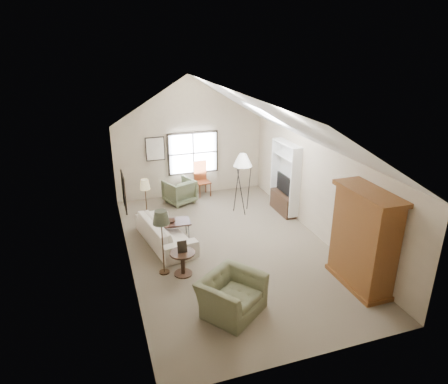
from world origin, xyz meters
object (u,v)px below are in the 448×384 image
object	(u,v)px
sofa	(165,231)
side_table	(183,263)
armchair_far	(179,191)
armchair_near	(231,295)
coffee_table	(172,230)
armoire	(364,239)
side_chair	(203,179)

from	to	relation	value
sofa	side_table	size ratio (longest dim) A/B	3.99
armchair_far	side_table	xyz separation A→B (m)	(-0.84, -4.15, -0.11)
armchair_near	coffee_table	bearing A→B (deg)	62.79
sofa	side_table	xyz separation A→B (m)	(0.10, -1.60, -0.05)
armoire	side_chair	distance (m)	6.39
armchair_near	armchair_far	xyz separation A→B (m)	(0.23, 5.74, 0.01)
sofa	armchair_far	world-z (taller)	armchair_far
armoire	coffee_table	size ratio (longest dim) A/B	2.23
sofa	armoire	bearing A→B (deg)	-141.49
armchair_near	side_chair	distance (m)	6.22
sofa	side_chair	world-z (taller)	side_chair
sofa	armchair_far	bearing A→B (deg)	-30.90
side_chair	armoire	bearing A→B (deg)	-81.59
armchair_far	armoire	bearing A→B (deg)	93.65
side_table	armchair_far	bearing A→B (deg)	78.50
armchair_near	coffee_table	xyz separation A→B (m)	(-0.51, 3.35, -0.13)
armoire	coffee_table	xyz separation A→B (m)	(-3.47, 3.34, -0.85)
coffee_table	armoire	bearing A→B (deg)	-43.91
armoire	armchair_near	bearing A→B (deg)	-179.82
coffee_table	side_chair	size ratio (longest dim) A/B	0.84
armoire	armchair_near	world-z (taller)	armoire
sofa	side_table	world-z (taller)	sofa
armoire	side_table	world-z (taller)	armoire
armchair_near	armchair_far	world-z (taller)	armchair_far
armchair_near	coffee_table	distance (m)	3.39
sofa	coffee_table	distance (m)	0.27
armchair_near	side_table	xyz separation A→B (m)	(-0.61, 1.59, -0.09)
sofa	side_table	distance (m)	1.60
armchair_near	sofa	bearing A→B (deg)	66.69
armchair_far	armchair_near	bearing A→B (deg)	65.85
sofa	armchair_near	distance (m)	3.27
armoire	coffee_table	world-z (taller)	armoire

